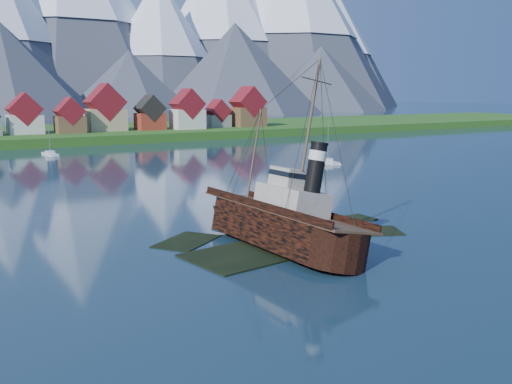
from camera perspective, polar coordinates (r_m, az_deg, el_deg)
ground at (r=66.00m, az=2.39°, el=-5.09°), size 1400.00×1400.00×0.00m
shoal at (r=68.77m, az=2.64°, el=-4.77°), size 31.71×21.24×1.14m
shore_bank at (r=226.51m, az=-22.15°, el=4.93°), size 600.00×80.00×3.20m
seawall at (r=189.20m, az=-20.29°, el=4.18°), size 600.00×2.50×2.00m
tugboat_wreck at (r=64.69m, az=1.47°, el=-2.85°), size 6.47×27.88×22.10m
sailboat_d at (r=139.15m, az=7.18°, el=2.94°), size 2.96×8.20×10.93m
sailboat_e at (r=165.35m, az=-19.89°, el=3.53°), size 2.90×9.26×10.58m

